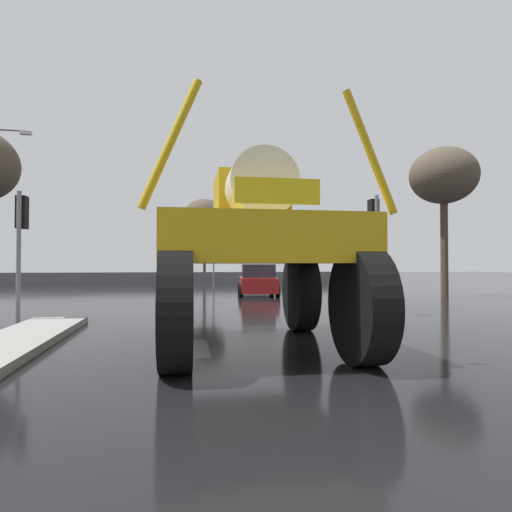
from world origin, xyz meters
name	(u,v)px	position (x,y,z in m)	size (l,w,h in m)	color
ground_plane	(204,299)	(0.00, 18.00, 0.00)	(120.00, 120.00, 0.00)	black
oversize_sprayer	(253,250)	(0.20, 6.84, 1.78)	(3.82, 5.31, 4.12)	black
sedan_ahead	(258,281)	(2.73, 19.87, 0.71)	(2.26, 4.27, 1.52)	maroon
traffic_signal_near_left	(21,228)	(-5.12, 10.86, 2.46)	(0.24, 0.54, 3.37)	slate
traffic_signal_near_right	(374,228)	(4.56, 10.86, 2.59)	(0.24, 0.54, 3.55)	slate
traffic_signal_far_left	(214,247)	(1.31, 28.84, 2.72)	(0.24, 0.55, 3.73)	slate
traffic_signal_far_right	(179,246)	(-1.08, 28.84, 2.74)	(0.24, 0.55, 3.75)	slate
bare_tree_right	(444,177)	(11.06, 17.07, 5.60)	(3.09, 3.09, 6.99)	#473828
bare_tree_far_center	(204,217)	(1.16, 36.38, 5.58)	(3.71, 3.71, 7.18)	#473828
roadside_barrier	(192,278)	(0.00, 33.29, 0.45)	(31.87, 0.24, 0.90)	#59595B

